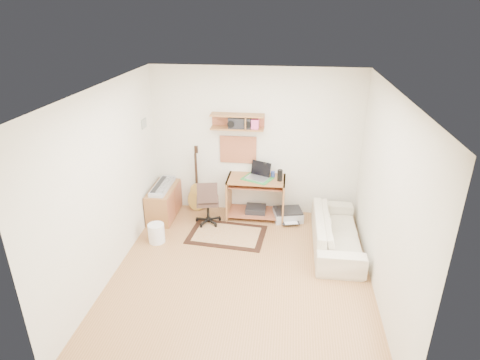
# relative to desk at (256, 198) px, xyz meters

# --- Properties ---
(floor) EXTENTS (3.60, 4.00, 0.01)m
(floor) POSITION_rel_desk_xyz_m (-0.05, -1.73, -0.38)
(floor) COLOR #AD7948
(floor) RESTS_ON ground
(ceiling) EXTENTS (3.60, 4.00, 0.01)m
(ceiling) POSITION_rel_desk_xyz_m (-0.05, -1.73, 2.23)
(ceiling) COLOR white
(ceiling) RESTS_ON ground
(back_wall) EXTENTS (3.60, 0.01, 2.60)m
(back_wall) POSITION_rel_desk_xyz_m (-0.05, 0.28, 0.93)
(back_wall) COLOR silver
(back_wall) RESTS_ON ground
(left_wall) EXTENTS (0.01, 4.00, 2.60)m
(left_wall) POSITION_rel_desk_xyz_m (-1.85, -1.73, 0.93)
(left_wall) COLOR silver
(left_wall) RESTS_ON ground
(right_wall) EXTENTS (0.01, 4.00, 2.60)m
(right_wall) POSITION_rel_desk_xyz_m (1.76, -1.73, 0.93)
(right_wall) COLOR silver
(right_wall) RESTS_ON ground
(wall_shelf) EXTENTS (0.90, 0.25, 0.26)m
(wall_shelf) POSITION_rel_desk_xyz_m (-0.35, 0.15, 1.32)
(wall_shelf) COLOR #9E6738
(wall_shelf) RESTS_ON back_wall
(cork_board) EXTENTS (0.64, 0.03, 0.49)m
(cork_board) POSITION_rel_desk_xyz_m (-0.35, 0.25, 0.79)
(cork_board) COLOR tan
(cork_board) RESTS_ON back_wall
(wall_photo) EXTENTS (0.02, 0.20, 0.15)m
(wall_photo) POSITION_rel_desk_xyz_m (-1.84, -0.23, 1.34)
(wall_photo) COLOR #4C8CBF
(wall_photo) RESTS_ON left_wall
(desk) EXTENTS (1.00, 0.55, 0.75)m
(desk) POSITION_rel_desk_xyz_m (0.00, 0.00, 0.00)
(desk) COLOR #9E6738
(desk) RESTS_ON floor
(laptop) EXTENTS (0.48, 0.48, 0.28)m
(laptop) POSITION_rel_desk_xyz_m (0.02, -0.02, 0.51)
(laptop) COLOR silver
(laptop) RESTS_ON desk
(speaker) EXTENTS (0.09, 0.09, 0.20)m
(speaker) POSITION_rel_desk_xyz_m (0.41, -0.05, 0.47)
(speaker) COLOR black
(speaker) RESTS_ON desk
(desk_lamp) EXTENTS (0.09, 0.09, 0.26)m
(desk_lamp) POSITION_rel_desk_xyz_m (0.19, 0.14, 0.51)
(desk_lamp) COLOR black
(desk_lamp) RESTS_ON desk
(pencil_cup) EXTENTS (0.07, 0.07, 0.10)m
(pencil_cup) POSITION_rel_desk_xyz_m (0.28, 0.10, 0.43)
(pencil_cup) COLOR #324696
(pencil_cup) RESTS_ON desk
(boombox) EXTENTS (0.38, 0.17, 0.19)m
(boombox) POSITION_rel_desk_xyz_m (-0.30, 0.15, 1.30)
(boombox) COLOR black
(boombox) RESTS_ON wall_shelf
(rug) EXTENTS (1.30, 0.93, 0.02)m
(rug) POSITION_rel_desk_xyz_m (-0.42, -0.69, -0.37)
(rug) COLOR beige
(rug) RESTS_ON floor
(task_chair) EXTENTS (0.51, 0.51, 0.84)m
(task_chair) POSITION_rel_desk_xyz_m (-0.80, -0.33, 0.04)
(task_chair) COLOR #372720
(task_chair) RESTS_ON floor
(cabinet) EXTENTS (0.40, 0.90, 0.55)m
(cabinet) POSITION_rel_desk_xyz_m (-1.63, -0.18, -0.10)
(cabinet) COLOR #9E6738
(cabinet) RESTS_ON floor
(music_keyboard) EXTENTS (0.25, 0.80, 0.07)m
(music_keyboard) POSITION_rel_desk_xyz_m (-1.63, -0.18, 0.21)
(music_keyboard) COLOR #B2B5BA
(music_keyboard) RESTS_ON cabinet
(guitar) EXTENTS (0.36, 0.27, 1.22)m
(guitar) POSITION_rel_desk_xyz_m (-1.10, 0.13, 0.23)
(guitar) COLOR #A98134
(guitar) RESTS_ON floor
(waste_basket) EXTENTS (0.33, 0.33, 0.31)m
(waste_basket) POSITION_rel_desk_xyz_m (-1.50, -1.03, -0.22)
(waste_basket) COLOR white
(waste_basket) RESTS_ON floor
(printer) EXTENTS (0.56, 0.48, 0.18)m
(printer) POSITION_rel_desk_xyz_m (0.57, -0.03, -0.29)
(printer) COLOR #A5A8AA
(printer) RESTS_ON floor
(sofa) EXTENTS (0.52, 1.77, 0.69)m
(sofa) POSITION_rel_desk_xyz_m (1.33, -0.81, -0.03)
(sofa) COLOR beige
(sofa) RESTS_ON floor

